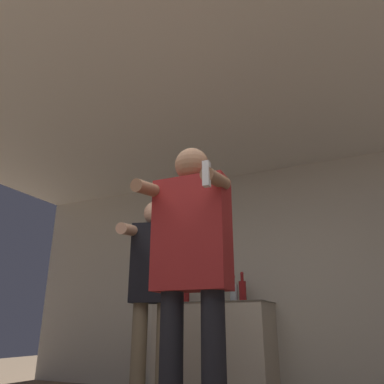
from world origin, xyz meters
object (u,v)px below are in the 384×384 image
at_px(bottle_amber_bourbon, 234,292).
at_px(bottle_green_wine, 207,294).
at_px(bottle_dark_rum, 215,295).
at_px(person_woman_foreground, 192,264).
at_px(bottle_short_whiskey, 243,290).
at_px(person_man_side, 153,282).
at_px(bottle_brown_liquor, 185,293).

xyz_separation_m(bottle_amber_bourbon, bottle_green_wine, (-0.33, 0.00, -0.01)).
height_order(bottle_dark_rum, person_woman_foreground, person_woman_foreground).
distance_m(bottle_short_whiskey, person_man_side, 1.40).
distance_m(bottle_brown_liquor, person_woman_foreground, 2.40).
relative_size(bottle_dark_rum, person_man_side, 0.13).
relative_size(bottle_dark_rum, bottle_green_wine, 0.82).
bearing_deg(bottle_amber_bourbon, bottle_green_wine, 180.00).
height_order(bottle_dark_rum, bottle_green_wine, bottle_green_wine).
height_order(person_woman_foreground, person_man_side, person_woman_foreground).
xyz_separation_m(bottle_amber_bourbon, person_man_side, (-0.25, -1.36, -0.01)).
xyz_separation_m(bottle_amber_bourbon, bottle_short_whiskey, (0.10, -0.00, 0.02)).
height_order(bottle_green_wine, person_man_side, person_man_side).
relative_size(bottle_amber_bourbon, person_woman_foreground, 0.17).
relative_size(bottle_dark_rum, bottle_brown_liquor, 0.74).
bearing_deg(bottle_amber_bourbon, bottle_dark_rum, 180.00).
xyz_separation_m(bottle_brown_liquor, person_man_side, (0.35, -1.36, -0.02)).
height_order(bottle_dark_rum, bottle_short_whiskey, bottle_short_whiskey).
bearing_deg(bottle_dark_rum, bottle_amber_bourbon, 0.00).
distance_m(bottle_short_whiskey, bottle_brown_liquor, 0.71).
distance_m(bottle_green_wine, person_man_side, 1.36).
bearing_deg(bottle_green_wine, bottle_brown_liquor, 180.00).
height_order(bottle_brown_liquor, person_man_side, person_man_side).
xyz_separation_m(bottle_short_whiskey, person_woman_foreground, (0.37, -2.15, -0.03)).
bearing_deg(person_woman_foreground, bottle_amber_bourbon, 102.33).
xyz_separation_m(bottle_amber_bourbon, bottle_brown_liquor, (-0.60, 0.00, 0.01)).
xyz_separation_m(bottle_amber_bourbon, bottle_dark_rum, (-0.23, 0.00, -0.02)).
height_order(bottle_dark_rum, person_man_side, person_man_side).
bearing_deg(person_woman_foreground, person_man_side, 132.29).
bearing_deg(person_woman_foreground, bottle_dark_rum, 107.96).
height_order(bottle_short_whiskey, bottle_brown_liquor, bottle_short_whiskey).
distance_m(bottle_amber_bourbon, bottle_short_whiskey, 0.10).
bearing_deg(bottle_short_whiskey, bottle_amber_bourbon, 180.00).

